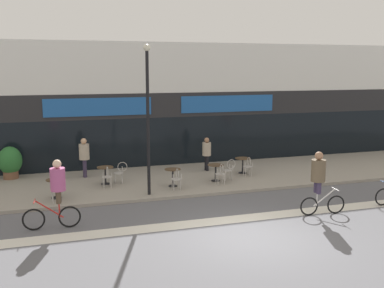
{
  "coord_description": "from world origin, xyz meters",
  "views": [
    {
      "loc": [
        -5.38,
        -11.41,
        4.93
      ],
      "look_at": [
        0.05,
        5.88,
        1.85
      ],
      "focal_mm": 42.0,
      "sensor_mm": 36.0,
      "label": 1
    }
  ],
  "objects": [
    {
      "name": "cafe_chair_0_near",
      "position": [
        -5.36,
        4.97,
        0.64
      ],
      "size": [
        0.44,
        0.6,
        0.9
      ],
      "rotation": [
        0.0,
        0.0,
        1.69
      ],
      "color": "#B7B2AD",
      "rests_on": "sidewalk_slab"
    },
    {
      "name": "ground_plane",
      "position": [
        0.0,
        0.0,
        0.0
      ],
      "size": [
        120.0,
        120.0,
        0.0
      ],
      "primitive_type": "plane",
      "color": "#5B5B60"
    },
    {
      "name": "storefront_facade",
      "position": [
        0.0,
        11.97,
        3.07
      ],
      "size": [
        40.0,
        4.06,
        6.16
      ],
      "color": "silver",
      "rests_on": "ground"
    },
    {
      "name": "bistro_table_0",
      "position": [
        -5.37,
        5.59,
        0.63
      ],
      "size": [
        0.72,
        0.72,
        0.72
      ],
      "color": "black",
      "rests_on": "sidewalk_slab"
    },
    {
      "name": "bike_lane_stripe",
      "position": [
        0.0,
        1.7,
        0.0
      ],
      "size": [
        36.0,
        0.7,
        0.01
      ],
      "primitive_type": "cube",
      "color": "silver",
      "rests_on": "ground"
    },
    {
      "name": "cafe_chair_1_side",
      "position": [
        -2.74,
        7.11,
        0.64
      ],
      "size": [
        0.59,
        0.43,
        0.9
      ],
      "rotation": [
        0.0,
        0.0,
        3.06
      ],
      "color": "#B7B2AD",
      "rests_on": "sidewalk_slab"
    },
    {
      "name": "bistro_table_3",
      "position": [
        1.22,
        6.22,
        0.63
      ],
      "size": [
        0.69,
        0.69,
        0.72
      ],
      "color": "black",
      "rests_on": "sidewalk_slab"
    },
    {
      "name": "planter_pot",
      "position": [
        -7.23,
        9.34,
        0.86
      ],
      "size": [
        1.02,
        1.02,
        1.42
      ],
      "color": "brown",
      "rests_on": "sidewalk_slab"
    },
    {
      "name": "cafe_chair_2_near",
      "position": [
        -0.77,
        5.3,
        0.64
      ],
      "size": [
        0.41,
        0.58,
        0.9
      ],
      "rotation": [
        0.0,
        0.0,
        1.55
      ],
      "color": "#B7B2AD",
      "rests_on": "sidewalk_slab"
    },
    {
      "name": "bistro_table_4",
      "position": [
        2.91,
        7.21,
        0.63
      ],
      "size": [
        0.71,
        0.71,
        0.71
      ],
      "color": "black",
      "rests_on": "sidewalk_slab"
    },
    {
      "name": "lamp_post",
      "position": [
        -1.95,
        5.03,
        3.36
      ],
      "size": [
        0.26,
        0.26,
        5.67
      ],
      "color": "black",
      "rests_on": "sidewalk_slab"
    },
    {
      "name": "pedestrian_far_end",
      "position": [
        -4.1,
        8.65,
        1.16
      ],
      "size": [
        0.47,
        0.47,
        1.75
      ],
      "rotation": [
        0.0,
        0.0,
        3.18
      ],
      "color": "#382D47",
      "rests_on": "sidewalk_slab"
    },
    {
      "name": "pedestrian_near_end",
      "position": [
        1.51,
        8.25,
        1.06
      ],
      "size": [
        0.43,
        0.43,
        1.58
      ],
      "rotation": [
        0.0,
        0.0,
        0.06
      ],
      "color": "black",
      "rests_on": "sidewalk_slab"
    },
    {
      "name": "cafe_chair_1_near",
      "position": [
        -3.36,
        6.49,
        0.64
      ],
      "size": [
        0.41,
        0.58,
        0.9
      ],
      "rotation": [
        0.0,
        0.0,
        1.6
      ],
      "color": "#B7B2AD",
      "rests_on": "sidewalk_slab"
    },
    {
      "name": "sidewalk_slab",
      "position": [
        0.0,
        7.25,
        0.06
      ],
      "size": [
        40.0,
        5.5,
        0.12
      ],
      "primitive_type": "cube",
      "color": "gray",
      "rests_on": "ground"
    },
    {
      "name": "bistro_table_1",
      "position": [
        -3.37,
        7.12,
        0.64
      ],
      "size": [
        0.69,
        0.69,
        0.73
      ],
      "color": "black",
      "rests_on": "sidewalk_slab"
    },
    {
      "name": "cafe_chair_3_side",
      "position": [
        1.84,
        6.22,
        0.64
      ],
      "size": [
        0.58,
        0.41,
        0.9
      ],
      "rotation": [
        0.0,
        0.0,
        3.16
      ],
      "color": "#B7B2AD",
      "rests_on": "sidewalk_slab"
    },
    {
      "name": "cafe_chair_3_near",
      "position": [
        1.21,
        5.6,
        0.64
      ],
      "size": [
        0.42,
        0.58,
        0.9
      ],
      "rotation": [
        0.0,
        0.0,
        1.53
      ],
      "color": "#B7B2AD",
      "rests_on": "sidewalk_slab"
    },
    {
      "name": "bistro_table_2",
      "position": [
        -0.77,
        5.92,
        0.64
      ],
      "size": [
        0.66,
        0.66,
        0.73
      ],
      "color": "black",
      "rests_on": "sidewalk_slab"
    },
    {
      "name": "cyclist_0",
      "position": [
        3.07,
        1.27,
        1.32
      ],
      "size": [
        1.63,
        0.56,
        2.19
      ],
      "rotation": [
        0.0,
        0.0,
        -0.09
      ],
      "color": "black",
      "rests_on": "ground"
    },
    {
      "name": "cyclist_1",
      "position": [
        -5.36,
        2.56,
        1.28
      ],
      "size": [
        1.76,
        0.52,
        2.18
      ],
      "rotation": [
        0.0,
        0.0,
        3.09
      ],
      "color": "black",
      "rests_on": "ground"
    },
    {
      "name": "cafe_chair_4_near",
      "position": [
        2.91,
        6.58,
        0.64
      ],
      "size": [
        0.44,
        0.59,
        0.9
      ],
      "rotation": [
        0.0,
        0.0,
        1.48
      ],
      "color": "#B7B2AD",
      "rests_on": "sidewalk_slab"
    }
  ]
}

